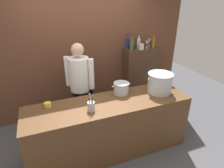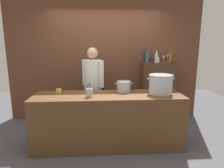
% 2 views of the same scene
% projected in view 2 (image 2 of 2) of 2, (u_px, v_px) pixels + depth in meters
% --- Properties ---
extents(ground_plane, '(8.00, 8.00, 0.00)m').
position_uv_depth(ground_plane, '(108.00, 144.00, 3.36)').
color(ground_plane, '#4C4C51').
extents(brick_back_panel, '(4.40, 0.10, 3.00)m').
position_uv_depth(brick_back_panel, '(105.00, 54.00, 4.43)').
color(brick_back_panel, brown).
rests_on(brick_back_panel, ground_plane).
extents(prep_counter, '(2.47, 0.70, 0.90)m').
position_uv_depth(prep_counter, '(108.00, 120.00, 3.27)').
color(prep_counter, brown).
rests_on(prep_counter, ground_plane).
extents(bar_cabinet, '(0.76, 0.32, 1.33)m').
position_uv_depth(bar_cabinet, '(158.00, 91.00, 4.47)').
color(bar_cabinet, '#472D1C').
rests_on(bar_cabinet, ground_plane).
extents(chef, '(0.45, 0.42, 1.66)m').
position_uv_depth(chef, '(93.00, 83.00, 3.84)').
color(chef, black).
rests_on(chef, ground_plane).
extents(stockpot_large, '(0.46, 0.40, 0.32)m').
position_uv_depth(stockpot_large, '(161.00, 84.00, 3.23)').
color(stockpot_large, '#B7BABF').
rests_on(stockpot_large, prep_counter).
extents(stockpot_small, '(0.31, 0.25, 0.19)m').
position_uv_depth(stockpot_small, '(124.00, 86.00, 3.38)').
color(stockpot_small, '#B7BABF').
rests_on(stockpot_small, prep_counter).
extents(utensil_crock, '(0.10, 0.10, 0.28)m').
position_uv_depth(utensil_crock, '(89.00, 92.00, 3.04)').
color(utensil_crock, '#B7BABF').
rests_on(utensil_crock, prep_counter).
extents(butter_jar, '(0.10, 0.10, 0.06)m').
position_uv_depth(butter_jar, '(59.00, 91.00, 3.34)').
color(butter_jar, yellow).
rests_on(butter_jar, prep_counter).
extents(wine_bottle_cobalt, '(0.06, 0.06, 0.31)m').
position_uv_depth(wine_bottle_cobalt, '(145.00, 57.00, 4.35)').
color(wine_bottle_cobalt, navy).
rests_on(wine_bottle_cobalt, bar_cabinet).
extents(wine_bottle_clear, '(0.08, 0.08, 0.27)m').
position_uv_depth(wine_bottle_clear, '(156.00, 57.00, 4.42)').
color(wine_bottle_clear, silver).
rests_on(wine_bottle_clear, bar_cabinet).
extents(wine_bottle_olive, '(0.08, 0.08, 0.31)m').
position_uv_depth(wine_bottle_olive, '(147.00, 57.00, 4.23)').
color(wine_bottle_olive, '#475123').
rests_on(wine_bottle_olive, bar_cabinet).
extents(wine_bottle_amber, '(0.06, 0.06, 0.32)m').
position_uv_depth(wine_bottle_amber, '(170.00, 57.00, 4.28)').
color(wine_bottle_amber, '#8C5919').
rests_on(wine_bottle_amber, bar_cabinet).
extents(wine_glass_wide, '(0.08, 0.08, 0.15)m').
position_uv_depth(wine_glass_wide, '(164.00, 58.00, 4.31)').
color(wine_glass_wide, silver).
rests_on(wine_glass_wide, bar_cabinet).
extents(wine_glass_short, '(0.07, 0.07, 0.16)m').
position_uv_depth(wine_glass_short, '(167.00, 57.00, 4.41)').
color(wine_glass_short, silver).
rests_on(wine_glass_short, bar_cabinet).
extents(spice_tin_navy, '(0.08, 0.08, 0.11)m').
position_uv_depth(spice_tin_navy, '(150.00, 60.00, 4.33)').
color(spice_tin_navy, navy).
rests_on(spice_tin_navy, bar_cabinet).
extents(spice_tin_cream, '(0.09, 0.09, 0.12)m').
position_uv_depth(spice_tin_cream, '(157.00, 60.00, 4.24)').
color(spice_tin_cream, beige).
rests_on(spice_tin_cream, bar_cabinet).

